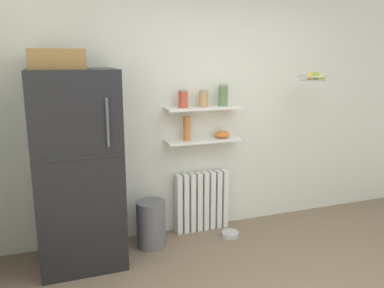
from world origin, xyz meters
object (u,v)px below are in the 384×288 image
object	(u,v)px
shelf_bowl	(222,134)
radiator	(202,201)
pet_food_bowl	(230,234)
storage_jar_2	(223,95)
refrigerator	(77,166)
vase	(187,128)
storage_jar_1	(203,98)
storage_jar_0	(183,99)
trash_bin	(151,224)
hanging_fruit_basket	(314,77)

from	to	relation	value
shelf_bowl	radiator	bearing A→B (deg)	172.16
radiator	pet_food_bowl	bearing A→B (deg)	-51.68
storage_jar_2	pet_food_bowl	size ratio (longest dim) A/B	1.23
refrigerator	pet_food_bowl	distance (m)	1.75
vase	storage_jar_1	bearing A→B (deg)	0.00
storage_jar_0	trash_bin	bearing A→B (deg)	-157.24
radiator	storage_jar_1	bearing A→B (deg)	-90.00
shelf_bowl	trash_bin	bearing A→B (deg)	-168.69
vase	trash_bin	size ratio (longest dim) A/B	0.54
hanging_fruit_basket	shelf_bowl	bearing A→B (deg)	162.24
storage_jar_2	shelf_bowl	size ratio (longest dim) A/B	1.34
radiator	hanging_fruit_basket	xyz separation A→B (m)	(1.12, -0.32, 1.33)
vase	shelf_bowl	xyz separation A→B (m)	(0.40, 0.00, -0.09)
storage_jar_1	radiator	bearing A→B (deg)	90.00
storage_jar_1	storage_jar_2	xyz separation A→B (m)	(0.22, 0.00, 0.03)
storage_jar_2	hanging_fruit_basket	size ratio (longest dim) A/B	0.68
shelf_bowl	hanging_fruit_basket	xyz separation A→B (m)	(0.90, -0.29, 0.60)
radiator	storage_jar_0	bearing A→B (deg)	-172.22
storage_jar_1	storage_jar_2	bearing A→B (deg)	0.00
radiator	hanging_fruit_basket	size ratio (longest dim) A/B	1.98
shelf_bowl	pet_food_bowl	distance (m)	1.06
pet_food_bowl	storage_jar_1	bearing A→B (deg)	131.56
storage_jar_2	hanging_fruit_basket	xyz separation A→B (m)	(0.90, -0.29, 0.19)
radiator	trash_bin	world-z (taller)	radiator
hanging_fruit_basket	storage_jar_2	bearing A→B (deg)	162.20
trash_bin	shelf_bowl	bearing A→B (deg)	11.31
radiator	trash_bin	distance (m)	0.66
refrigerator	storage_jar_0	xyz separation A→B (m)	(1.07, 0.22, 0.53)
storage_jar_0	shelf_bowl	size ratio (longest dim) A/B	1.08
storage_jar_0	storage_jar_1	size ratio (longest dim) A/B	1.05
radiator	pet_food_bowl	world-z (taller)	radiator
storage_jar_0	shelf_bowl	bearing A→B (deg)	0.00
vase	pet_food_bowl	distance (m)	1.22
storage_jar_2	shelf_bowl	xyz separation A→B (m)	(-0.00, 0.00, -0.41)
radiator	storage_jar_0	distance (m)	1.15
storage_jar_0	vase	world-z (taller)	storage_jar_0
storage_jar_0	hanging_fruit_basket	size ratio (longest dim) A/B	0.55
storage_jar_1	storage_jar_2	distance (m)	0.22
radiator	hanging_fruit_basket	distance (m)	1.77
trash_bin	pet_food_bowl	xyz separation A→B (m)	(0.84, -0.08, -0.21)
hanging_fruit_basket	storage_jar_1	bearing A→B (deg)	165.54
storage_jar_1	refrigerator	bearing A→B (deg)	-170.16
storage_jar_1	pet_food_bowl	world-z (taller)	storage_jar_1
radiator	storage_jar_1	size ratio (longest dim) A/B	3.76
storage_jar_0	shelf_bowl	xyz separation A→B (m)	(0.44, 0.00, -0.39)
pet_food_bowl	vase	bearing A→B (deg)	148.25
storage_jar_0	storage_jar_1	bearing A→B (deg)	0.00
storage_jar_1	trash_bin	xyz separation A→B (m)	(-0.62, -0.17, -1.21)
storage_jar_2	trash_bin	world-z (taller)	storage_jar_2
pet_food_bowl	hanging_fruit_basket	world-z (taller)	hanging_fruit_basket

